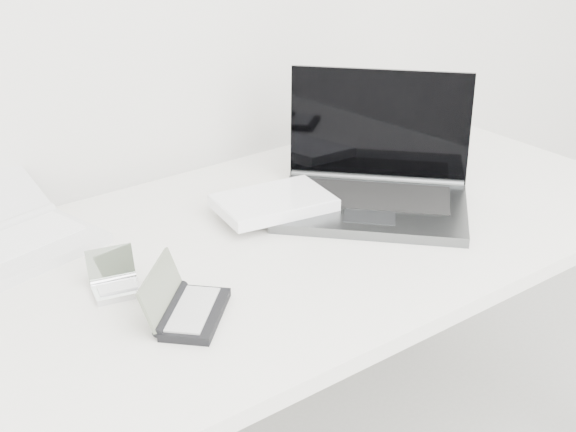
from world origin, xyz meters
TOP-DOWN VIEW (x-y plane):
  - desk at (0.00, 1.55)m, footprint 1.60×0.80m
  - laptop_large at (0.19, 1.57)m, footprint 0.55×0.48m
  - netbook_open_white at (-0.46, 1.83)m, footprint 0.35×0.39m
  - pda_silver at (-0.37, 1.55)m, footprint 0.10×0.10m
  - palmtop_charcoal at (-0.32, 1.40)m, footprint 0.19×0.19m

SIDE VIEW (x-z plane):
  - desk at x=0.00m, z-range 0.32..1.05m
  - pda_silver at x=-0.37m, z-range 0.71..0.78m
  - palmtop_charcoal at x=-0.32m, z-range 0.70..0.79m
  - netbook_open_white at x=-0.46m, z-range 0.70..0.82m
  - laptop_large at x=0.19m, z-range 0.64..0.91m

